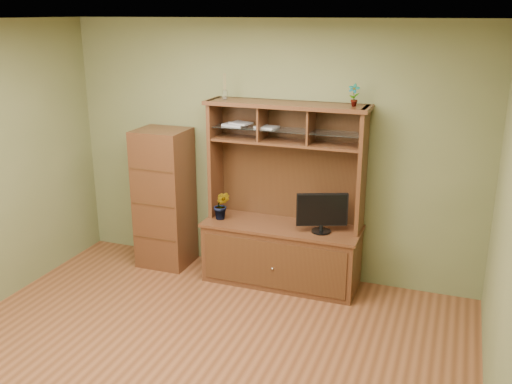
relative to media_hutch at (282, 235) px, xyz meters
The scene contains 8 objects.
room 1.93m from the media_hutch, 97.95° to the right, with size 4.54×4.04×2.74m.
media_hutch is the anchor object (origin of this frame).
monitor 0.56m from the media_hutch, 10.95° to the right, with size 0.49×0.22×0.40m.
orchid_plant 0.71m from the media_hutch, behind, with size 0.17×0.14×0.31m, color #2B6121.
top_plant 1.63m from the media_hutch, ahead, with size 0.11×0.08×0.21m, color #366122.
reed_diffuser 1.62m from the media_hutch, behind, with size 0.05×0.05×0.26m.
magazines 1.21m from the media_hutch, 169.72° to the left, with size 0.59×0.21×0.04m.
side_cabinet 1.40m from the media_hutch, behind, with size 0.55×0.50×1.55m.
Camera 1 is at (1.89, -3.57, 2.76)m, focal length 40.00 mm.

